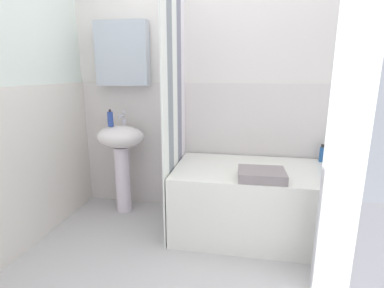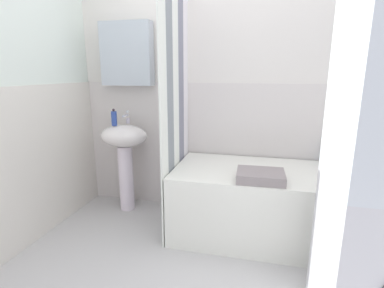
# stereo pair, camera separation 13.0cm
# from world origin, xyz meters

# --- Properties ---
(wall_back_tiled) EXTENTS (3.60, 0.18, 2.40)m
(wall_back_tiled) POSITION_xyz_m (-0.07, 1.26, 1.14)
(wall_back_tiled) COLOR silver
(wall_back_tiled) RESTS_ON ground_plane
(wall_left_tiled) EXTENTS (0.07, 1.81, 2.40)m
(wall_left_tiled) POSITION_xyz_m (-1.57, 0.34, 1.12)
(wall_left_tiled) COLOR silver
(wall_left_tiled) RESTS_ON ground_plane
(sink) EXTENTS (0.44, 0.34, 0.82)m
(sink) POSITION_xyz_m (-1.09, 1.03, 0.60)
(sink) COLOR white
(sink) RESTS_ON ground_plane
(faucet) EXTENTS (0.03, 0.12, 0.12)m
(faucet) POSITION_xyz_m (-1.09, 1.11, 0.88)
(faucet) COLOR silver
(faucet) RESTS_ON sink
(soap_dispenser) EXTENTS (0.05, 0.05, 0.15)m
(soap_dispenser) POSITION_xyz_m (-1.15, 0.99, 0.89)
(soap_dispenser) COLOR #304AA0
(soap_dispenser) RESTS_ON sink
(bathtub) EXTENTS (1.52, 0.74, 0.55)m
(bathtub) POSITION_xyz_m (0.24, 0.85, 0.28)
(bathtub) COLOR white
(bathtub) RESTS_ON ground_plane
(shower_curtain) EXTENTS (0.01, 0.74, 2.00)m
(shower_curtain) POSITION_xyz_m (-0.53, 0.85, 1.00)
(shower_curtain) COLOR white
(shower_curtain) RESTS_ON ground_plane
(lotion_bottle) EXTENTS (0.05, 0.05, 0.20)m
(lotion_bottle) POSITION_xyz_m (0.90, 1.13, 0.65)
(lotion_bottle) COLOR #267454
(lotion_bottle) RESTS_ON bathtub
(shampoo_bottle) EXTENTS (0.06, 0.06, 0.19)m
(shampoo_bottle) POSITION_xyz_m (0.81, 1.15, 0.64)
(shampoo_bottle) COLOR #30282E
(shampoo_bottle) RESTS_ON bathtub
(conditioner_bottle) EXTENTS (0.04, 0.04, 0.15)m
(conditioner_bottle) POSITION_xyz_m (0.68, 1.14, 0.62)
(conditioner_bottle) COLOR #25579A
(conditioner_bottle) RESTS_ON bathtub
(towel_folded) EXTENTS (0.34, 0.27, 0.07)m
(towel_folded) POSITION_xyz_m (0.15, 0.62, 0.58)
(towel_folded) COLOR gray
(towel_folded) RESTS_ON bathtub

